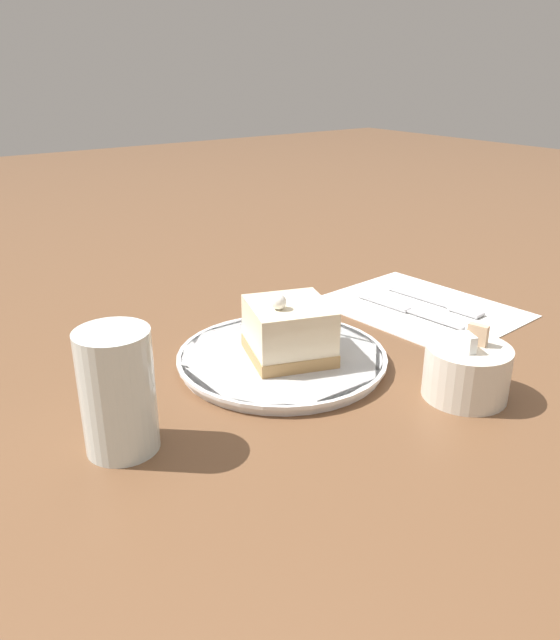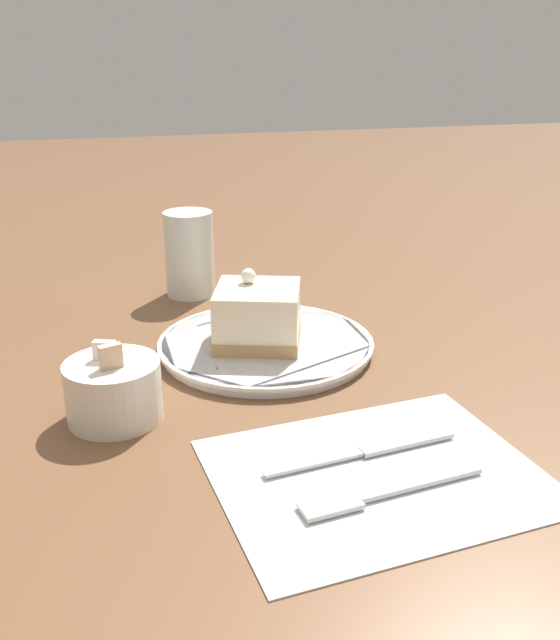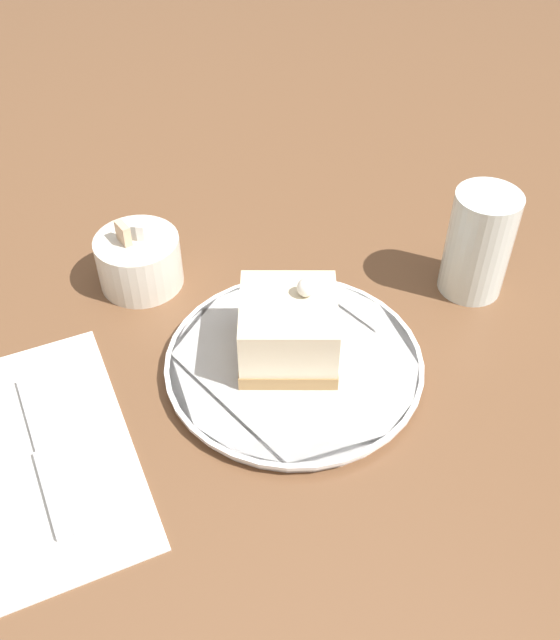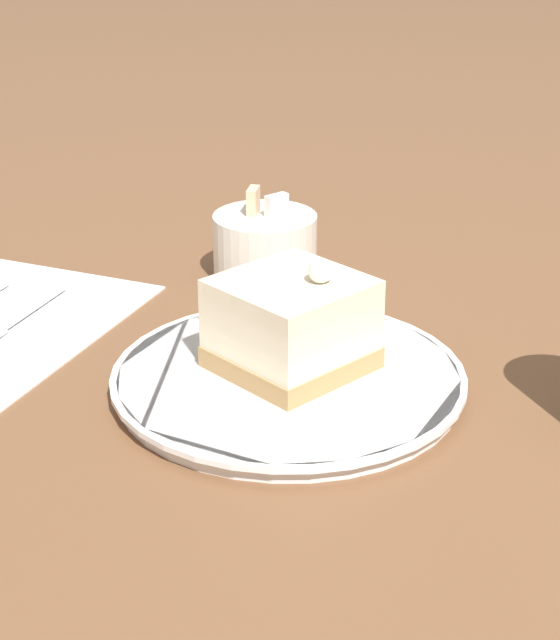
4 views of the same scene
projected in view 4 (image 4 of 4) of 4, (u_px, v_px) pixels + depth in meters
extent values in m
plane|color=brown|center=(295.00, 368.00, 0.75)|extent=(4.00, 4.00, 0.00)
cylinder|color=white|center=(288.00, 381.00, 0.72)|extent=(0.23, 0.23, 0.01)
cylinder|color=white|center=(288.00, 375.00, 0.72)|extent=(0.24, 0.24, 0.00)
cube|color=#AD8451|center=(291.00, 357.00, 0.72)|extent=(0.11, 0.11, 0.01)
cube|color=beige|center=(291.00, 314.00, 0.71)|extent=(0.11, 0.11, 0.05)
sphere|color=white|center=(321.00, 271.00, 0.69)|extent=(0.02, 0.02, 0.02)
cube|color=#B2B2B7|center=(32.00, 307.00, 0.84)|extent=(0.02, 0.09, 0.00)
cylinder|color=silver|center=(265.00, 247.00, 0.90)|extent=(0.09, 0.09, 0.06)
cube|color=#D8B28C|center=(253.00, 202.00, 0.89)|extent=(0.01, 0.02, 0.02)
cube|color=white|center=(277.00, 206.00, 0.88)|extent=(0.02, 0.02, 0.02)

